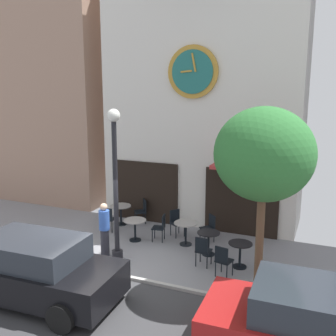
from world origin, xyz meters
TOP-DOWN VIEW (x-y plane):
  - ground_plane at (0.00, -0.53)m, footprint 24.34×10.00m
  - clock_building at (0.96, 5.72)m, footprint 7.26×3.83m
  - neighbor_building_left at (-6.95, 6.65)m, footprint 6.99×4.39m
  - street_lamp at (-0.06, 0.81)m, footprint 0.36×0.36m
  - street_tree at (4.03, 0.68)m, footprint 2.36×2.12m
  - cafe_table_center_left at (-1.54, 3.64)m, footprint 0.77×0.77m
  - cafe_table_near_door at (-0.35, 2.48)m, footprint 0.75×0.75m
  - cafe_table_center_right at (1.34, 2.80)m, footprint 0.77×0.77m
  - cafe_table_rightmost at (2.25, 2.34)m, footprint 0.70×0.70m
  - cafe_table_leftmost at (3.32, 1.87)m, footprint 0.68×0.68m
  - cafe_chair_left_end at (-1.58, 2.80)m, footprint 0.47×0.47m
  - cafe_chair_corner at (0.46, 2.78)m, footprint 0.47×0.47m
  - cafe_chair_curbside at (1.96, 3.39)m, footprint 0.57×0.57m
  - cafe_chair_outer at (0.75, 3.45)m, footprint 0.56×0.56m
  - cafe_chair_near_lamp at (-0.90, 4.13)m, footprint 0.56×0.56m
  - cafe_chair_facing_street at (2.33, 1.50)m, footprint 0.42×0.42m
  - cafe_chair_right_end at (3.03, 1.08)m, footprint 0.48×0.48m
  - pedestrian_blue at (-0.61, 1.03)m, footprint 0.44×0.44m
  - parked_car_black at (-0.90, -1.72)m, footprint 4.37×2.16m
  - parked_car_red at (5.54, -1.58)m, footprint 4.35×2.12m

SIDE VIEW (x-z plane):
  - ground_plane at x=0.00m, z-range -0.09..0.04m
  - cafe_table_rightmost at x=2.25m, z-range 0.15..0.87m
  - cafe_table_leftmost at x=3.32m, z-range 0.14..0.87m
  - cafe_table_near_door at x=-0.35m, z-range 0.17..0.89m
  - cafe_chair_left_end at x=-1.58m, z-range 0.08..0.98m
  - cafe_chair_corner at x=0.46m, z-range 0.08..0.98m
  - cafe_chair_curbside at x=1.96m, z-range 0.08..0.98m
  - cafe_chair_outer at x=0.75m, z-range 0.08..0.98m
  - cafe_chair_near_lamp at x=-0.90m, z-range 0.08..0.98m
  - cafe_chair_facing_street at x=2.33m, z-range 0.08..0.98m
  - cafe_chair_right_end at x=3.03m, z-range 0.08..0.98m
  - cafe_table_center_left at x=-1.54m, z-range 0.18..0.92m
  - cafe_table_center_right at x=1.34m, z-range 0.18..0.93m
  - parked_car_black at x=-0.90m, z-range -0.01..1.54m
  - parked_car_red at x=5.54m, z-range -0.01..1.54m
  - pedestrian_blue at x=-0.61m, z-range 0.03..1.70m
  - street_lamp at x=-0.06m, z-range 0.03..4.50m
  - street_tree at x=4.03m, z-range 1.17..5.79m
  - neighbor_building_left at x=-6.95m, z-range 0.00..11.22m
  - clock_building at x=0.96m, z-range 0.22..12.12m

